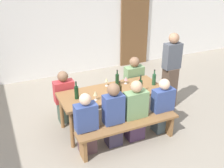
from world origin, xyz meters
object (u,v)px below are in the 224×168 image
object	(u,v)px
wine_bottle_2	(76,92)
seated_guest_near_2	(135,112)
wine_bottle_0	(117,80)
wine_glass_3	(107,80)
standing_host	(171,72)
wine_bottle_1	(154,79)
seated_guest_far_1	(134,83)
wine_glass_2	(126,79)
seated_guest_near_0	(86,125)
bench_near	(129,128)
seated_guest_near_3	(162,107)
seated_guest_far_0	(65,98)
wine_bottle_3	(140,86)
tasting_table	(112,95)
wooden_door	(134,31)
wine_glass_1	(140,80)
bench_far	(99,95)
seated_guest_near_1	(113,116)
wine_glass_4	(95,94)
wine_bottle_4	(120,91)

from	to	relation	value
wine_bottle_2	seated_guest_near_2	size ratio (longest dim) A/B	0.29
wine_bottle_0	wine_glass_3	size ratio (longest dim) A/B	1.96
standing_host	wine_bottle_1	bearing A→B (deg)	24.03
wine_glass_3	seated_guest_far_1	distance (m)	0.88
wine_glass_2	seated_guest_near_0	xyz separation A→B (m)	(-1.11, -0.74, -0.33)
bench_near	wine_bottle_2	world-z (taller)	wine_bottle_2
seated_guest_near_3	seated_guest_far_0	xyz separation A→B (m)	(-1.56, 1.09, 0.01)
wine_bottle_0	wine_bottle_1	size ratio (longest dim) A/B	1.02
seated_guest_far_1	wine_bottle_3	bearing A→B (deg)	-21.79
tasting_table	wooden_door	bearing A→B (deg)	54.30
wooden_door	seated_guest_near_2	bearing A→B (deg)	-118.54
wine_bottle_3	wine_glass_1	distance (m)	0.32
bench_far	seated_guest_far_0	distance (m)	0.81
seated_guest_near_2	wine_glass_2	bearing A→B (deg)	-14.29
seated_guest_near_2	seated_guest_near_1	bearing A→B (deg)	90.00
wine_glass_3	seated_guest_near_1	size ratio (longest dim) A/B	0.14
wine_bottle_2	bench_near	bearing A→B (deg)	-45.50
wine_glass_1	seated_guest_far_1	xyz separation A→B (m)	(0.18, 0.54, -0.32)
bench_far	seated_guest_far_1	xyz separation A→B (m)	(0.77, -0.15, 0.19)
wine_glass_3	seated_guest_near_0	size ratio (longest dim) A/B	0.15
wine_glass_3	wine_glass_4	size ratio (longest dim) A/B	0.91
seated_guest_near_0	wine_bottle_1	bearing A→B (deg)	-73.62
wine_bottle_1	standing_host	bearing A→B (deg)	24.03
wine_bottle_4	bench_far	bearing A→B (deg)	91.79
wine_bottle_4	seated_guest_far_1	size ratio (longest dim) A/B	0.27
wine_bottle_1	seated_guest_far_0	distance (m)	1.79
wine_glass_1	seated_guest_far_0	bearing A→B (deg)	158.36
wine_bottle_2	standing_host	xyz separation A→B (m)	(2.14, 0.18, -0.06)
wine_bottle_3	seated_guest_near_0	bearing A→B (deg)	-167.04
wooden_door	wine_glass_3	xyz separation A→B (m)	(-2.05, -2.61, -0.18)
wine_glass_4	seated_guest_near_2	world-z (taller)	seated_guest_near_2
tasting_table	wine_bottle_0	world-z (taller)	wine_bottle_0
wine_bottle_1	seated_guest_near_2	world-z (taller)	seated_guest_near_2
wooden_door	wine_bottle_2	xyz separation A→B (m)	(-2.74, -2.86, -0.18)
wine_bottle_2	seated_guest_near_0	bearing A→B (deg)	-92.85
wine_glass_1	wine_glass_3	distance (m)	0.65
tasting_table	seated_guest_far_1	size ratio (longest dim) A/B	1.73
wine_glass_3	seated_guest_near_1	world-z (taller)	seated_guest_near_1
bench_near	wine_glass_3	world-z (taller)	wine_glass_3
wine_glass_4	seated_guest_far_1	xyz separation A→B (m)	(1.18, 0.74, -0.34)
wooden_door	seated_guest_near_0	distance (m)	4.42
seated_guest_far_0	seated_guest_far_1	bearing A→B (deg)	90.00
seated_guest_far_0	seated_guest_near_1	bearing A→B (deg)	27.01
seated_guest_near_0	seated_guest_near_2	world-z (taller)	seated_guest_near_2
wine_bottle_0	seated_guest_far_1	world-z (taller)	seated_guest_far_1
wine_bottle_1	wine_glass_1	xyz separation A→B (m)	(-0.27, 0.08, -0.01)
wine_bottle_1	seated_guest_near_0	xyz separation A→B (m)	(-1.58, -0.46, -0.35)
wine_bottle_3	wooden_door	bearing A→B (deg)	62.80
wine_bottle_4	wine_glass_4	distance (m)	0.44
wine_bottle_1	bench_near	bearing A→B (deg)	-144.66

